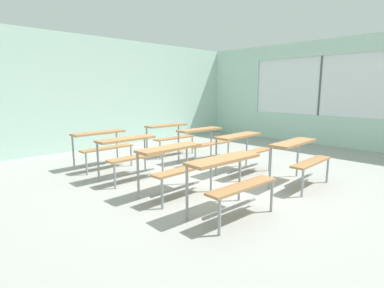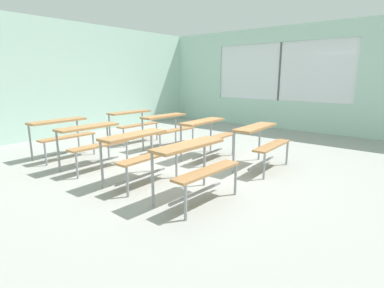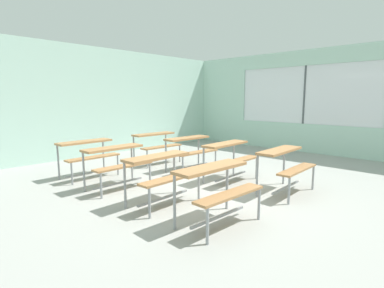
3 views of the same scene
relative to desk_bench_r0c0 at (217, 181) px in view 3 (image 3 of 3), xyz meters
name	(u,v)px [view 3 (image 3 of 3)]	position (x,y,z in m)	size (l,w,h in m)	color
ground	(206,193)	(0.93, 0.99, -0.59)	(10.00, 9.00, 0.05)	#9E9E99
wall_back	(81,102)	(0.93, 5.49, 0.94)	(10.00, 0.12, 3.00)	silver
wall_right	(326,104)	(5.93, 0.86, 0.88)	(0.12, 9.00, 3.00)	silver
desk_bench_r0c0	(217,181)	(0.00, 0.00, 0.00)	(1.12, 0.63, 0.74)	#A87547
desk_bench_r0c1	(286,160)	(1.80, -0.02, 0.00)	(1.12, 0.63, 0.74)	#A87547
desk_bench_r1c0	(162,168)	(0.00, 1.07, 0.00)	(1.11, 0.61, 0.74)	#A87547
desk_bench_r1c1	(230,153)	(1.75, 1.10, 0.00)	(1.12, 0.62, 0.74)	#A87547
desk_bench_r2c0	(117,157)	(-0.04, 2.26, 0.00)	(1.11, 0.60, 0.74)	#A87547
desk_bench_r2c1	(190,146)	(1.83, 2.24, 0.00)	(1.13, 0.64, 0.74)	#A87547
desk_bench_r3c0	(88,150)	(-0.02, 3.36, 0.00)	(1.11, 0.62, 0.74)	#A87547
desk_bench_r3c1	(156,141)	(1.80, 3.39, 0.00)	(1.12, 0.63, 0.74)	#A87547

